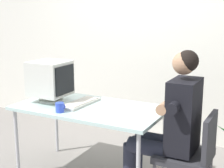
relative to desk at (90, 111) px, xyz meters
The scene contains 7 objects.
wall_back 1.65m from the desk, 77.91° to the left, with size 8.00×0.10×3.00m, color silver.
desk is the anchor object (origin of this frame).
crt_monitor 0.54m from the desk, behind, with size 0.37×0.35×0.41m.
keyboard 0.14m from the desk, 168.46° to the left, with size 0.19×0.49×0.03m.
office_chair 1.04m from the desk, ahead, with size 0.45×0.45×0.81m.
person_seated 0.82m from the desk, ahead, with size 0.75×0.57×1.33m.
desk_mug 0.33m from the desk, 117.60° to the right, with size 0.08×0.09×0.09m.
Camera 1 is at (1.63, -2.65, 1.64)m, focal length 53.22 mm.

